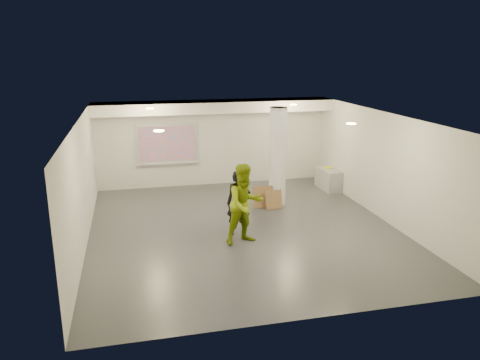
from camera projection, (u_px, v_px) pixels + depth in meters
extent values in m
cube|color=#36393D|center=(243.00, 229.00, 12.52)|extent=(8.00, 9.00, 0.01)
cube|color=silver|center=(244.00, 117.00, 11.72)|extent=(8.00, 9.00, 0.01)
cube|color=silver|center=(213.00, 143.00, 16.34)|extent=(8.00, 0.01, 3.00)
cube|color=silver|center=(306.00, 241.00, 7.90)|extent=(8.00, 0.01, 3.00)
cube|color=silver|center=(82.00, 185.00, 11.24)|extent=(0.01, 9.00, 3.00)
cube|color=silver|center=(383.00, 166.00, 13.00)|extent=(0.01, 9.00, 3.00)
cube|color=white|center=(216.00, 106.00, 15.47)|extent=(8.00, 1.10, 0.36)
cylinder|color=#F0E77B|center=(150.00, 109.00, 13.58)|extent=(0.22, 0.22, 0.02)
cylinder|color=#F0E77B|center=(293.00, 105.00, 14.55)|extent=(0.22, 0.22, 0.02)
cylinder|color=#F0E77B|center=(159.00, 131.00, 9.83)|extent=(0.22, 0.22, 0.02)
cylinder|color=#F0E77B|center=(351.00, 124.00, 10.80)|extent=(0.22, 0.22, 0.02)
cylinder|color=white|center=(278.00, 157.00, 14.14)|extent=(0.52, 0.52, 3.00)
cube|color=silver|center=(167.00, 143.00, 15.94)|extent=(2.10, 0.06, 1.40)
cube|color=blue|center=(167.00, 144.00, 15.90)|extent=(1.90, 0.01, 1.20)
cube|color=silver|center=(168.00, 164.00, 16.07)|extent=(2.10, 0.08, 0.04)
cube|color=#9A9DA0|center=(328.00, 179.00, 16.04)|extent=(0.53, 1.21, 0.70)
cube|color=#DBF20E|center=(328.00, 168.00, 16.12)|extent=(0.25, 0.30, 0.03)
cube|color=olive|center=(263.00, 197.00, 14.14)|extent=(0.61, 0.16, 0.66)
cube|color=olive|center=(274.00, 200.00, 14.03)|extent=(0.53, 0.24, 0.56)
imported|color=black|center=(239.00, 203.00, 11.95)|extent=(0.69, 0.53, 1.68)
imported|color=#7C980F|center=(245.00, 204.00, 11.38)|extent=(1.14, 1.00, 2.00)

